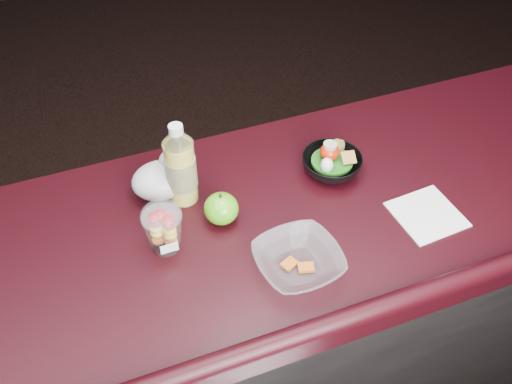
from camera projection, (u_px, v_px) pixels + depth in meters
counter at (218, 339)px, 1.78m from camera, size 4.06×0.71×1.02m
lemonade_bottle at (181, 169)px, 1.43m from camera, size 0.08×0.08×0.24m
fruit_cup at (163, 227)px, 1.34m from camera, size 0.10×0.10×0.14m
green_apple at (221, 209)px, 1.42m from camera, size 0.09×0.09×0.09m
plastic_bag at (162, 178)px, 1.48m from camera, size 0.15×0.12×0.11m
snack_bowl at (331, 163)px, 1.55m from camera, size 0.20×0.20×0.09m
takeout_bowl at (298, 261)px, 1.32m from camera, size 0.21×0.21×0.05m
paper_napkin at (427, 214)px, 1.46m from camera, size 0.17×0.17×0.00m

